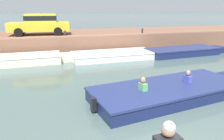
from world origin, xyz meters
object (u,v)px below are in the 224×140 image
object	(u,v)px
motorboat_passing	(175,90)
mooring_bollard_mid	(65,33)
car_left_inner_yellow	(40,23)
mooring_bollard_east	(142,31)
boat_moored_west_cream	(25,59)
boat_moored_central_white	(117,55)
boat_moored_east_navy	(185,51)

from	to	relation	value
motorboat_passing	mooring_bollard_mid	xyz separation A→B (m)	(-3.40, 8.72, 1.37)
car_left_inner_yellow	motorboat_passing	bearing A→B (deg)	-64.03
motorboat_passing	mooring_bollard_east	xyz separation A→B (m)	(2.45, 8.72, 1.37)
motorboat_passing	mooring_bollard_mid	bearing A→B (deg)	111.30
mooring_bollard_mid	mooring_bollard_east	size ratio (longest dim) A/B	1.00
boat_moored_west_cream	boat_moored_central_white	xyz separation A→B (m)	(5.88, -0.18, -0.04)
mooring_bollard_east	boat_moored_east_navy	bearing A→B (deg)	-37.89
car_left_inner_yellow	mooring_bollard_mid	size ratio (longest dim) A/B	9.91
motorboat_passing	mooring_bollard_mid	distance (m)	9.46
boat_moored_central_white	mooring_bollard_mid	distance (m)	3.96
boat_moored_east_navy	motorboat_passing	xyz separation A→B (m)	(-5.02, -6.72, -0.01)
motorboat_passing	mooring_bollard_mid	world-z (taller)	mooring_bollard_mid
boat_moored_west_cream	car_left_inner_yellow	distance (m)	3.92
boat_moored_central_white	mooring_bollard_mid	bearing A→B (deg)	151.75
boat_moored_west_cream	mooring_bollard_mid	size ratio (longest dim) A/B	12.60
boat_moored_central_white	boat_moored_east_navy	xyz separation A→B (m)	(5.14, -0.24, 0.03)
motorboat_passing	car_left_inner_yellow	bearing A→B (deg)	115.97
boat_moored_east_navy	mooring_bollard_mid	size ratio (longest dim) A/B	14.52
boat_moored_west_cream	motorboat_passing	distance (m)	9.34
boat_moored_central_white	motorboat_passing	world-z (taller)	motorboat_passing
boat_moored_east_navy	car_left_inner_yellow	size ratio (longest dim) A/B	1.47
boat_moored_east_navy	boat_moored_west_cream	bearing A→B (deg)	177.79
boat_moored_east_navy	car_left_inner_yellow	distance (m)	10.93
boat_moored_west_cream	boat_moored_east_navy	bearing A→B (deg)	-2.21
motorboat_passing	boat_moored_central_white	bearing A→B (deg)	91.05
boat_moored_east_navy	boat_moored_central_white	bearing A→B (deg)	177.31
boat_moored_central_white	mooring_bollard_east	bearing A→B (deg)	34.34
car_left_inner_yellow	mooring_bollard_mid	world-z (taller)	car_left_inner_yellow
car_left_inner_yellow	mooring_bollard_mid	xyz separation A→B (m)	(1.67, -1.70, -0.61)
car_left_inner_yellow	mooring_bollard_east	distance (m)	7.74
boat_moored_east_navy	car_left_inner_yellow	world-z (taller)	car_left_inner_yellow
boat_moored_central_white	car_left_inner_yellow	bearing A→B (deg)	145.06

